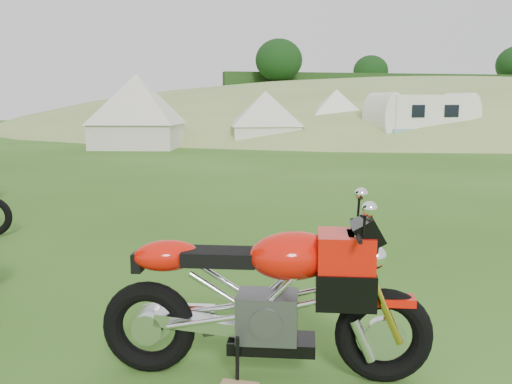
{
  "coord_description": "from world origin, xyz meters",
  "views": [
    {
      "loc": [
        -1.42,
        -5.64,
        1.89
      ],
      "look_at": [
        -0.09,
        0.4,
        0.91
      ],
      "focal_mm": 40.0,
      "sensor_mm": 36.0,
      "label": 1
    }
  ],
  "objects": [
    {
      "name": "hedgerow",
      "position": [
        24.0,
        40.0,
        0.0
      ],
      "size": [
        36.0,
        1.2,
        8.6
      ],
      "primitive_type": null,
      "color": "black",
      "rests_on": "ground"
    },
    {
      "name": "tent_right",
      "position": [
        8.15,
        20.15,
        1.27
      ],
      "size": [
        3.45,
        3.45,
        2.55
      ],
      "primitive_type": null,
      "rotation": [
        0.0,
        0.0,
        -0.19
      ],
      "color": "white",
      "rests_on": "ground"
    },
    {
      "name": "tent_mid",
      "position": [
        4.46,
        19.15,
        1.24
      ],
      "size": [
        3.22,
        3.22,
        2.48
      ],
      "primitive_type": null,
      "rotation": [
        0.0,
        0.0,
        -0.13
      ],
      "color": "beige",
      "rests_on": "ground"
    },
    {
      "name": "caravan",
      "position": [
        10.91,
        17.02,
        1.12
      ],
      "size": [
        5.02,
        2.7,
        2.25
      ],
      "primitive_type": null,
      "rotation": [
        0.0,
        0.0,
        0.12
      ],
      "color": "white",
      "rests_on": "ground"
    },
    {
      "name": "sport_motorcycle",
      "position": [
        -0.56,
        -2.0,
        0.65
      ],
      "size": [
        2.23,
        1.18,
        1.3
      ],
      "primitive_type": null,
      "rotation": [
        0.0,
        0.0,
        -0.31
      ],
      "color": "red",
      "rests_on": "ground"
    },
    {
      "name": "ground",
      "position": [
        0.0,
        0.0,
        0.0
      ],
      "size": [
        120.0,
        120.0,
        0.0
      ],
      "primitive_type": "plane",
      "color": "#274F10",
      "rests_on": "ground"
    },
    {
      "name": "hillside",
      "position": [
        24.0,
        40.0,
        0.0
      ],
      "size": [
        80.0,
        64.0,
        8.0
      ],
      "primitive_type": "ellipsoid",
      "color": "olive",
      "rests_on": "ground"
    },
    {
      "name": "tent_left",
      "position": [
        -1.09,
        18.77,
        1.44
      ],
      "size": [
        4.09,
        4.09,
        2.88
      ],
      "primitive_type": null,
      "rotation": [
        0.0,
        0.0,
        -0.27
      ],
      "color": "beige",
      "rests_on": "ground"
    }
  ]
}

